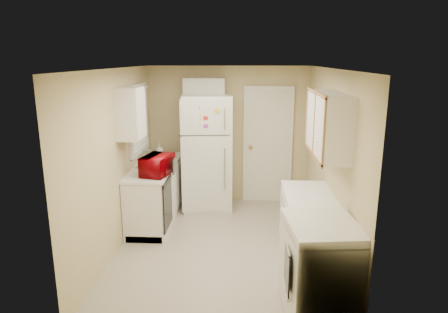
{
  "coord_description": "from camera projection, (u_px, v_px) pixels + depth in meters",
  "views": [
    {
      "loc": [
        0.3,
        -5.06,
        2.53
      ],
      "look_at": [
        0.0,
        0.5,
        1.15
      ],
      "focal_mm": 32.0,
      "sensor_mm": 36.0,
      "label": 1
    }
  ],
  "objects": [
    {
      "name": "sink",
      "position": [
        157.0,
        165.0,
        6.39
      ],
      "size": [
        0.54,
        0.74,
        0.16
      ],
      "primitive_type": "cube",
      "color": "gray",
      "rests_on": "left_counter"
    },
    {
      "name": "wall_back",
      "position": [
        228.0,
        135.0,
        7.08
      ],
      "size": [
        2.8,
        2.8,
        0.0
      ],
      "primitive_type": "plane",
      "color": "tan",
      "rests_on": "floor"
    },
    {
      "name": "soap_bottle",
      "position": [
        160.0,
        150.0,
        6.77
      ],
      "size": [
        0.13,
        0.13,
        0.22
      ],
      "primitive_type": "imported",
      "rotation": [
        0.0,
        0.0,
        0.36
      ],
      "color": "silver",
      "rests_on": "left_counter"
    },
    {
      "name": "wall_front",
      "position": [
        209.0,
        218.0,
        3.39
      ],
      "size": [
        2.8,
        2.8,
        0.0
      ],
      "primitive_type": "plane",
      "color": "tan",
      "rests_on": "floor"
    },
    {
      "name": "cabinet_over_fridge",
      "position": [
        204.0,
        90.0,
        6.76
      ],
      "size": [
        0.7,
        0.3,
        0.4
      ],
      "primitive_type": "cube",
      "color": "silver",
      "rests_on": "wall_back"
    },
    {
      "name": "interior_door",
      "position": [
        268.0,
        146.0,
        7.05
      ],
      "size": [
        0.86,
        0.06,
        2.08
      ],
      "primitive_type": "cube",
      "color": "silver",
      "rests_on": "floor"
    },
    {
      "name": "refrigerator",
      "position": [
        207.0,
        152.0,
        6.76
      ],
      "size": [
        0.88,
        0.86,
        1.95
      ],
      "primitive_type": "cube",
      "rotation": [
        0.0,
        0.0,
        0.11
      ],
      "color": "silver",
      "rests_on": "floor"
    },
    {
      "name": "wall_right",
      "position": [
        330.0,
        163.0,
        5.16
      ],
      "size": [
        3.8,
        3.8,
        0.0
      ],
      "primitive_type": "plane",
      "color": "tan",
      "rests_on": "floor"
    },
    {
      "name": "upper_cabinet_right",
      "position": [
        329.0,
        124.0,
        4.54
      ],
      "size": [
        0.3,
        1.2,
        0.7
      ],
      "primitive_type": "cube",
      "color": "silver",
      "rests_on": "wall_right"
    },
    {
      "name": "upper_cabinet_left",
      "position": [
        130.0,
        113.0,
        5.37
      ],
      "size": [
        0.3,
        0.45,
        0.7
      ],
      "primitive_type": "cube",
      "color": "silver",
      "rests_on": "wall_left"
    },
    {
      "name": "right_counter",
      "position": [
        313.0,
        244.0,
        4.58
      ],
      "size": [
        0.6,
        2.0,
        0.9
      ],
      "primitive_type": "cube",
      "color": "silver",
      "rests_on": "floor"
    },
    {
      "name": "stove",
      "position": [
        320.0,
        268.0,
        3.95
      ],
      "size": [
        0.75,
        0.89,
        1.0
      ],
      "primitive_type": "cube",
      "rotation": [
        0.0,
        0.0,
        0.11
      ],
      "color": "silver",
      "rests_on": "floor"
    },
    {
      "name": "ceiling",
      "position": [
        222.0,
        69.0,
        4.95
      ],
      "size": [
        3.8,
        3.8,
        0.0
      ],
      "primitive_type": "plane",
      "color": "white",
      "rests_on": "floor"
    },
    {
      "name": "microwave",
      "position": [
        157.0,
        165.0,
        5.68
      ],
      "size": [
        0.56,
        0.38,
        0.34
      ],
      "primitive_type": "imported",
      "rotation": [
        0.0,
        0.0,
        1.36
      ],
      "color": "#7B0006",
      "rests_on": "left_counter"
    },
    {
      "name": "floor",
      "position": [
        222.0,
        246.0,
        5.53
      ],
      "size": [
        3.8,
        3.8,
        0.0
      ],
      "primitive_type": "plane",
      "color": "#B7AE9A",
      "rests_on": "ground"
    },
    {
      "name": "left_counter",
      "position": [
        156.0,
        192.0,
        6.35
      ],
      "size": [
        0.6,
        1.8,
        0.9
      ],
      "primitive_type": "cube",
      "color": "silver",
      "rests_on": "floor"
    },
    {
      "name": "window_blinds",
      "position": [
        139.0,
        119.0,
        6.23
      ],
      "size": [
        0.1,
        0.98,
        1.08
      ],
      "primitive_type": "cube",
      "color": "silver",
      "rests_on": "wall_left"
    },
    {
      "name": "dishwasher",
      "position": [
        167.0,
        204.0,
        5.74
      ],
      "size": [
        0.03,
        0.58,
        0.72
      ],
      "primitive_type": "cube",
      "color": "black",
      "rests_on": "floor"
    },
    {
      "name": "wall_left",
      "position": [
        117.0,
        160.0,
        5.31
      ],
      "size": [
        3.8,
        3.8,
        0.0
      ],
      "primitive_type": "plane",
      "color": "tan",
      "rests_on": "floor"
    }
  ]
}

